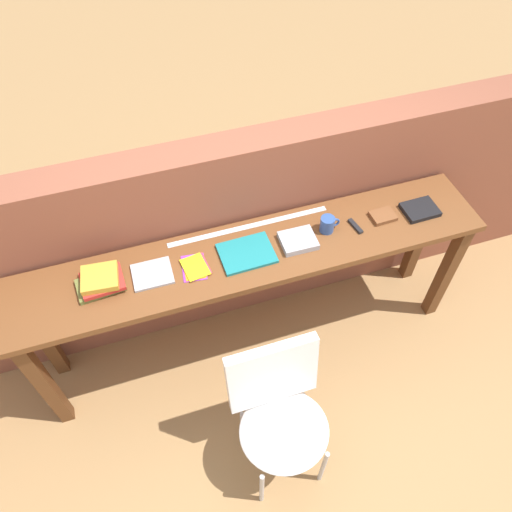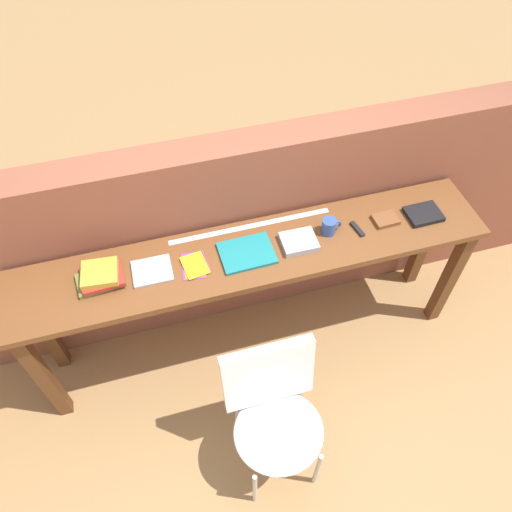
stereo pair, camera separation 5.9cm
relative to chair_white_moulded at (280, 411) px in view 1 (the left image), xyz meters
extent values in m
plane|color=#9E7547|center=(0.09, 0.41, -0.53)|extent=(40.00, 40.00, 0.00)
cube|color=brown|center=(0.09, 1.05, 0.13)|extent=(6.00, 0.20, 1.32)
cube|color=brown|center=(0.09, 0.71, 0.33)|extent=(2.50, 0.44, 0.04)
cube|color=#5B341A|center=(-1.10, 0.55, -0.11)|extent=(0.07, 0.07, 0.84)
cube|color=#5B341A|center=(1.28, 0.55, -0.11)|extent=(0.07, 0.07, 0.84)
cube|color=#5B341A|center=(-1.10, 0.87, -0.11)|extent=(0.07, 0.07, 0.84)
cube|color=#5B341A|center=(1.28, 0.87, -0.11)|extent=(0.07, 0.07, 0.84)
ellipsoid|color=white|center=(0.00, -0.07, -0.08)|extent=(0.44, 0.42, 0.08)
cube|color=white|center=(0.00, 0.12, 0.16)|extent=(0.44, 0.11, 0.40)
cylinder|color=#B2B2B7|center=(-0.16, -0.23, -0.32)|extent=(0.02, 0.02, 0.41)
cylinder|color=#B2B2B7|center=(0.17, -0.23, -0.32)|extent=(0.02, 0.02, 0.41)
cylinder|color=#B2B2B7|center=(-0.17, 0.09, -0.32)|extent=(0.02, 0.02, 0.41)
cylinder|color=#B2B2B7|center=(0.16, 0.09, -0.32)|extent=(0.02, 0.02, 0.41)
cube|color=olive|center=(-0.68, 0.73, 0.37)|extent=(0.24, 0.17, 0.03)
cube|color=red|center=(-0.66, 0.73, 0.39)|extent=(0.21, 0.18, 0.02)
cube|color=gold|center=(-0.67, 0.73, 0.42)|extent=(0.19, 0.18, 0.03)
cube|color=#9E9EA3|center=(-0.43, 0.72, 0.36)|extent=(0.20, 0.17, 0.01)
cube|color=purple|center=(-0.22, 0.70, 0.35)|extent=(0.14, 0.18, 0.00)
cube|color=orange|center=(-0.22, 0.69, 0.36)|extent=(0.11, 0.15, 0.00)
cube|color=#E5334C|center=(-0.21, 0.70, 0.36)|extent=(0.13, 0.16, 0.00)
cube|color=yellow|center=(-0.21, 0.70, 0.36)|extent=(0.13, 0.17, 0.00)
cube|color=#19757A|center=(0.06, 0.70, 0.36)|extent=(0.28, 0.22, 0.02)
cube|color=#9E9EA3|center=(0.33, 0.69, 0.37)|extent=(0.18, 0.16, 0.04)
cylinder|color=#2D4C8C|center=(0.51, 0.73, 0.40)|extent=(0.08, 0.08, 0.09)
torus|color=#2D4C8C|center=(0.55, 0.73, 0.40)|extent=(0.06, 0.01, 0.06)
cube|color=black|center=(0.67, 0.70, 0.36)|extent=(0.04, 0.11, 0.02)
cube|color=brown|center=(0.84, 0.72, 0.37)|extent=(0.13, 0.10, 0.02)
cube|color=black|center=(1.05, 0.70, 0.37)|extent=(0.19, 0.15, 0.03)
cube|color=silver|center=(0.13, 0.88, 0.35)|extent=(0.89, 0.03, 0.00)
camera|label=1|loc=(-0.39, -0.84, 2.33)|focal=35.00mm
camera|label=2|loc=(-0.34, -0.86, 2.33)|focal=35.00mm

